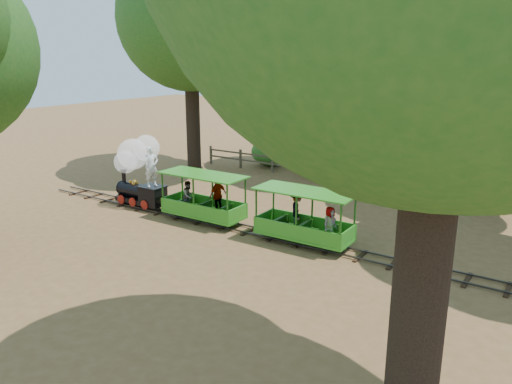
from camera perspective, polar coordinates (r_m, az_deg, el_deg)
The scene contains 11 objects.
ground at distance 16.56m, azimuth 2.14°, elevation -5.21°, with size 90.00×90.00×0.00m, color olive.
track at distance 16.53m, azimuth 2.15°, elevation -4.99°, with size 22.00×1.00×0.10m.
locomotive at distance 20.03m, azimuth -13.43°, elevation 2.97°, with size 2.56×1.21×2.94m.
carriage_front at distance 17.99m, azimuth -5.93°, elevation -1.02°, with size 3.20×1.31×1.66m.
carriage_rear at distance 15.89m, azimuth 5.60°, elevation -3.23°, with size 3.20×1.47×1.66m.
oak_nw at distance 25.55m, azimuth -7.55°, elevation 19.89°, with size 8.67×7.63×11.00m.
oak_nc at distance 25.03m, azimuth 10.22°, elevation 19.22°, with size 8.16×7.18×10.53m.
fence at distance 23.33m, azimuth 12.43°, elevation 2.03°, with size 18.10×0.10×1.00m.
shrub_west at distance 27.03m, azimuth 1.60°, elevation 4.56°, with size 2.16×1.66×1.49m, color #2D6B1E.
shrub_mid_w at distance 25.40m, azimuth 8.05°, elevation 4.38°, with size 3.01×2.31×2.08m, color #2D6B1E.
shrub_mid_e at distance 23.74m, azimuth 19.67°, elevation 2.09°, with size 2.10×1.62×1.45m, color #2D6B1E.
Camera 1 is at (8.01, -13.27, 5.82)m, focal length 35.00 mm.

